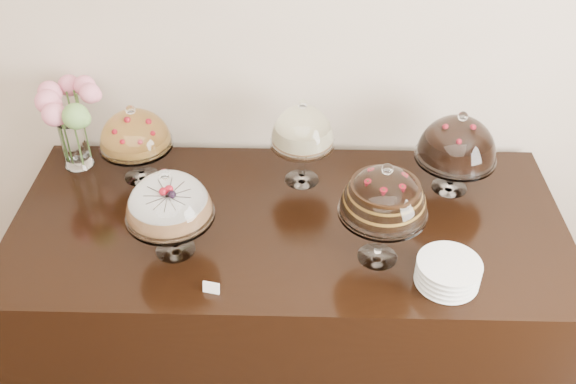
{
  "coord_description": "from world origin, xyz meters",
  "views": [
    {
      "loc": [
        0.2,
        0.51,
        2.57
      ],
      "look_at": [
        0.15,
        2.4,
        1.08
      ],
      "focal_mm": 40.0,
      "sensor_mm": 36.0,
      "label": 1
    }
  ],
  "objects_px": {
    "display_counter": "(288,297)",
    "cake_stand_dark_choco": "(458,142)",
    "cake_stand_sugar_sponge": "(168,201)",
    "cake_stand_cheesecake": "(303,130)",
    "flower_vase": "(69,114)",
    "cake_stand_choco_layer": "(384,196)",
    "cake_stand_fruit_tart": "(134,133)",
    "plate_stack": "(448,273)"
  },
  "relations": [
    {
      "from": "cake_stand_dark_choco",
      "to": "flower_vase",
      "type": "height_order",
      "value": "flower_vase"
    },
    {
      "from": "cake_stand_sugar_sponge",
      "to": "cake_stand_choco_layer",
      "type": "xyz_separation_m",
      "value": [
        0.76,
        -0.02,
        0.05
      ]
    },
    {
      "from": "cake_stand_cheesecake",
      "to": "flower_vase",
      "type": "distance_m",
      "value": 0.98
    },
    {
      "from": "display_counter",
      "to": "cake_stand_fruit_tart",
      "type": "distance_m",
      "value": 0.97
    },
    {
      "from": "cake_stand_cheesecake",
      "to": "cake_stand_dark_choco",
      "type": "height_order",
      "value": "cake_stand_cheesecake"
    },
    {
      "from": "flower_vase",
      "to": "plate_stack",
      "type": "relative_size",
      "value": 1.81
    },
    {
      "from": "cake_stand_sugar_sponge",
      "to": "cake_stand_fruit_tart",
      "type": "relative_size",
      "value": 1.06
    },
    {
      "from": "cake_stand_cheesecake",
      "to": "cake_stand_fruit_tart",
      "type": "height_order",
      "value": "cake_stand_cheesecake"
    },
    {
      "from": "cake_stand_choco_layer",
      "to": "cake_stand_fruit_tart",
      "type": "bearing_deg",
      "value": 154.06
    },
    {
      "from": "cake_stand_fruit_tart",
      "to": "flower_vase",
      "type": "relative_size",
      "value": 0.89
    },
    {
      "from": "cake_stand_choco_layer",
      "to": "cake_stand_cheesecake",
      "type": "relative_size",
      "value": 1.08
    },
    {
      "from": "display_counter",
      "to": "flower_vase",
      "type": "distance_m",
      "value": 1.22
    },
    {
      "from": "cake_stand_cheesecake",
      "to": "cake_stand_dark_choco",
      "type": "bearing_deg",
      "value": -3.72
    },
    {
      "from": "cake_stand_choco_layer",
      "to": "flower_vase",
      "type": "height_order",
      "value": "cake_stand_choco_layer"
    },
    {
      "from": "display_counter",
      "to": "plate_stack",
      "type": "height_order",
      "value": "plate_stack"
    },
    {
      "from": "cake_stand_fruit_tart",
      "to": "cake_stand_cheesecake",
      "type": "bearing_deg",
      "value": -0.45
    },
    {
      "from": "cake_stand_cheesecake",
      "to": "flower_vase",
      "type": "relative_size",
      "value": 0.99
    },
    {
      "from": "display_counter",
      "to": "plate_stack",
      "type": "distance_m",
      "value": 0.83
    },
    {
      "from": "cake_stand_sugar_sponge",
      "to": "cake_stand_cheesecake",
      "type": "distance_m",
      "value": 0.65
    },
    {
      "from": "cake_stand_cheesecake",
      "to": "cake_stand_dark_choco",
      "type": "distance_m",
      "value": 0.63
    },
    {
      "from": "flower_vase",
      "to": "plate_stack",
      "type": "distance_m",
      "value": 1.66
    },
    {
      "from": "display_counter",
      "to": "cake_stand_dark_choco",
      "type": "height_order",
      "value": "cake_stand_dark_choco"
    },
    {
      "from": "cake_stand_cheesecake",
      "to": "display_counter",
      "type": "bearing_deg",
      "value": -100.81
    },
    {
      "from": "flower_vase",
      "to": "cake_stand_sugar_sponge",
      "type": "bearing_deg",
      "value": -46.21
    },
    {
      "from": "display_counter",
      "to": "cake_stand_choco_layer",
      "type": "bearing_deg",
      "value": -31.07
    },
    {
      "from": "cake_stand_cheesecake",
      "to": "cake_stand_sugar_sponge",
      "type": "bearing_deg",
      "value": -136.22
    },
    {
      "from": "cake_stand_sugar_sponge",
      "to": "cake_stand_cheesecake",
      "type": "bearing_deg",
      "value": 43.78
    },
    {
      "from": "display_counter",
      "to": "flower_vase",
      "type": "bearing_deg",
      "value": 159.65
    },
    {
      "from": "cake_stand_choco_layer",
      "to": "plate_stack",
      "type": "xyz_separation_m",
      "value": [
        0.23,
        -0.13,
        -0.24
      ]
    },
    {
      "from": "cake_stand_sugar_sponge",
      "to": "flower_vase",
      "type": "distance_m",
      "value": 0.73
    },
    {
      "from": "cake_stand_cheesecake",
      "to": "cake_stand_choco_layer",
      "type": "bearing_deg",
      "value": -58.81
    },
    {
      "from": "cake_stand_dark_choco",
      "to": "cake_stand_fruit_tart",
      "type": "distance_m",
      "value": 1.32
    },
    {
      "from": "cake_stand_dark_choco",
      "to": "cake_stand_fruit_tart",
      "type": "height_order",
      "value": "cake_stand_dark_choco"
    },
    {
      "from": "cake_stand_cheesecake",
      "to": "cake_stand_dark_choco",
      "type": "xyz_separation_m",
      "value": [
        0.63,
        -0.04,
        -0.02
      ]
    },
    {
      "from": "display_counter",
      "to": "cake_stand_sugar_sponge",
      "type": "relative_size",
      "value": 5.89
    },
    {
      "from": "cake_stand_dark_choco",
      "to": "cake_stand_fruit_tart",
      "type": "relative_size",
      "value": 1.05
    },
    {
      "from": "cake_stand_choco_layer",
      "to": "cake_stand_dark_choco",
      "type": "relative_size",
      "value": 1.14
    },
    {
      "from": "cake_stand_cheesecake",
      "to": "cake_stand_fruit_tart",
      "type": "distance_m",
      "value": 0.69
    },
    {
      "from": "plate_stack",
      "to": "cake_stand_cheesecake",
      "type": "bearing_deg",
      "value": 131.08
    },
    {
      "from": "cake_stand_cheesecake",
      "to": "cake_stand_dark_choco",
      "type": "relative_size",
      "value": 1.06
    },
    {
      "from": "cake_stand_sugar_sponge",
      "to": "cake_stand_cheesecake",
      "type": "height_order",
      "value": "cake_stand_cheesecake"
    },
    {
      "from": "cake_stand_sugar_sponge",
      "to": "cake_stand_cheesecake",
      "type": "xyz_separation_m",
      "value": [
        0.47,
        0.45,
        0.02
      ]
    }
  ]
}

